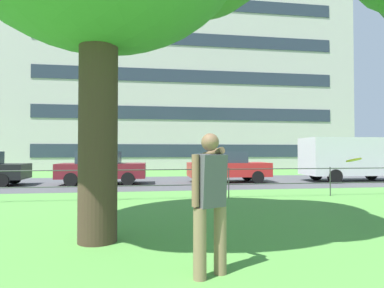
{
  "coord_description": "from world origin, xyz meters",
  "views": [
    {
      "loc": [
        -2.79,
        2.21,
        1.53
      ],
      "look_at": [
        -1.72,
        9.49,
        1.7
      ],
      "focal_mm": 30.81,
      "sensor_mm": 36.0,
      "label": 1
    }
  ],
  "objects_px": {
    "person_thrower": "(209,199)",
    "panel_van_center": "(353,157)",
    "frisbee": "(354,160)",
    "car_red_right": "(228,167)",
    "apartment_building_background": "(182,88)",
    "car_maroon_far_right": "(102,168)"
  },
  "relations": [
    {
      "from": "frisbee",
      "to": "apartment_building_background",
      "type": "bearing_deg",
      "value": 89.75
    },
    {
      "from": "car_red_right",
      "to": "apartment_building_background",
      "type": "xyz_separation_m",
      "value": [
        -0.21,
        18.31,
        7.44
      ]
    },
    {
      "from": "person_thrower",
      "to": "car_red_right",
      "type": "bearing_deg",
      "value": 74.38
    },
    {
      "from": "person_thrower",
      "to": "car_red_right",
      "type": "relative_size",
      "value": 0.44
    },
    {
      "from": "person_thrower",
      "to": "apartment_building_background",
      "type": "height_order",
      "value": "apartment_building_background"
    },
    {
      "from": "person_thrower",
      "to": "frisbee",
      "type": "bearing_deg",
      "value": 27.52
    },
    {
      "from": "car_red_right",
      "to": "apartment_building_background",
      "type": "distance_m",
      "value": 19.76
    },
    {
      "from": "car_red_right",
      "to": "panel_van_center",
      "type": "bearing_deg",
      "value": -3.97
    },
    {
      "from": "frisbee",
      "to": "car_red_right",
      "type": "xyz_separation_m",
      "value": [
        0.34,
        10.48,
        -0.6
      ]
    },
    {
      "from": "frisbee",
      "to": "panel_van_center",
      "type": "xyz_separation_m",
      "value": [
        6.85,
        10.03,
        -0.1
      ]
    },
    {
      "from": "person_thrower",
      "to": "apartment_building_background",
      "type": "bearing_deg",
      "value": 84.06
    },
    {
      "from": "person_thrower",
      "to": "panel_van_center",
      "type": "distance_m",
      "value": 15.26
    },
    {
      "from": "person_thrower",
      "to": "panel_van_center",
      "type": "relative_size",
      "value": 0.35
    },
    {
      "from": "panel_van_center",
      "to": "apartment_building_background",
      "type": "bearing_deg",
      "value": 109.74
    },
    {
      "from": "person_thrower",
      "to": "car_maroon_far_right",
      "type": "distance_m",
      "value": 12.27
    },
    {
      "from": "car_red_right",
      "to": "car_maroon_far_right",
      "type": "bearing_deg",
      "value": -178.95
    },
    {
      "from": "person_thrower",
      "to": "apartment_building_background",
      "type": "distance_m",
      "value": 31.39
    },
    {
      "from": "frisbee",
      "to": "car_maroon_far_right",
      "type": "relative_size",
      "value": 0.09
    },
    {
      "from": "panel_van_center",
      "to": "person_thrower",
      "type": "bearing_deg",
      "value": -130.42
    },
    {
      "from": "car_maroon_far_right",
      "to": "car_red_right",
      "type": "xyz_separation_m",
      "value": [
        6.11,
        0.11,
        0.0
      ]
    },
    {
      "from": "apartment_building_background",
      "to": "panel_van_center",
      "type": "bearing_deg",
      "value": -70.26
    },
    {
      "from": "car_maroon_far_right",
      "to": "panel_van_center",
      "type": "xyz_separation_m",
      "value": [
        12.63,
        -0.34,
        0.49
      ]
    }
  ]
}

